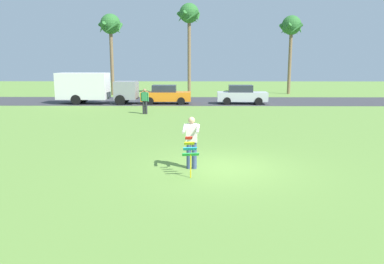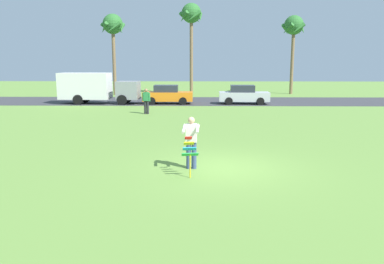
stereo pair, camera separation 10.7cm
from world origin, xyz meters
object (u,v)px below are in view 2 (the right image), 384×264
palm_tree_centre_far (294,29)px  person_walker_near (146,100)px  person_kite_flyer (191,141)px  parked_car_orange (168,95)px  parked_car_silver (244,95)px  palm_tree_left_near (113,28)px  kite_held (189,150)px  parked_truck_grey_van (95,87)px  palm_tree_right_near (191,18)px

palm_tree_centre_far → person_walker_near: 23.08m
person_kite_flyer → palm_tree_centre_far: (10.52, 30.97, 6.20)m
parked_car_orange → parked_car_silver: 6.47m
palm_tree_centre_far → parked_car_orange: bearing=-140.2°
parked_car_orange → palm_tree_left_near: (-6.49, 8.94, 6.36)m
kite_held → parked_truck_grey_van: (-8.67, 20.99, 0.59)m
palm_tree_left_near → person_kite_flyer: bearing=-72.8°
kite_held → palm_tree_right_near: 31.80m
person_kite_flyer → kite_held: person_kite_flyer is taller
person_kite_flyer → palm_tree_right_near: 30.94m
palm_tree_right_near → parked_car_orange: bearing=-100.3°
palm_tree_centre_far → kite_held: bearing=-108.4°
kite_held → person_kite_flyer: bearing=87.5°
person_kite_flyer → parked_car_silver: size_ratio=0.41×
kite_held → palm_tree_centre_far: size_ratio=0.14×
kite_held → parked_truck_grey_van: parked_truck_grey_van is taller
kite_held → parked_car_silver: bearing=79.2°
parked_car_orange → parked_car_silver: same height
parked_car_silver → person_kite_flyer: bearing=-101.2°
parked_car_silver → person_walker_near: bearing=-138.6°
parked_truck_grey_van → person_walker_near: parked_truck_grey_van is taller
person_kite_flyer → parked_car_silver: 20.53m
palm_tree_right_near → palm_tree_centre_far: 11.30m
palm_tree_centre_far → person_walker_near: bearing=-128.8°
kite_held → palm_tree_right_near: size_ratio=0.12×
person_kite_flyer → person_walker_near: bearing=104.0°
person_kite_flyer → parked_car_silver: person_kite_flyer is taller
kite_held → palm_tree_left_near: bearing=106.6°
kite_held → palm_tree_centre_far: bearing=71.6°
person_kite_flyer → person_walker_near: size_ratio=1.00×
parked_car_orange → parked_truck_grey_van: bearing=-180.0°
parked_car_silver → palm_tree_left_near: size_ratio=0.50×
parked_car_silver → person_walker_near: size_ratio=2.46×
person_kite_flyer → palm_tree_left_near: palm_tree_left_near is taller
person_walker_near → parked_car_orange: bearing=82.1°
palm_tree_right_near → palm_tree_centre_far: (11.21, 0.91, -1.08)m
person_kite_flyer → person_walker_near: 14.06m
parked_truck_grey_van → parked_car_orange: size_ratio=1.60×
person_kite_flyer → person_walker_near: (-3.40, 13.64, -0.02)m
parked_car_silver → parked_truck_grey_van: bearing=-180.0°
parked_truck_grey_van → palm_tree_left_near: bearing=91.7°
palm_tree_right_near → person_walker_near: palm_tree_right_near is taller
parked_truck_grey_van → palm_tree_right_near: size_ratio=0.69×
person_kite_flyer → kite_held: size_ratio=1.44×
parked_car_silver → person_walker_near: person_walker_near is taller
palm_tree_centre_far → person_walker_near: (-13.92, -17.33, -6.22)m
person_kite_flyer → parked_truck_grey_van: parked_truck_grey_van is taller
parked_car_orange → person_walker_near: bearing=-97.9°
parked_truck_grey_van → palm_tree_centre_far: bearing=29.4°
person_kite_flyer → palm_tree_left_near: bearing=107.2°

